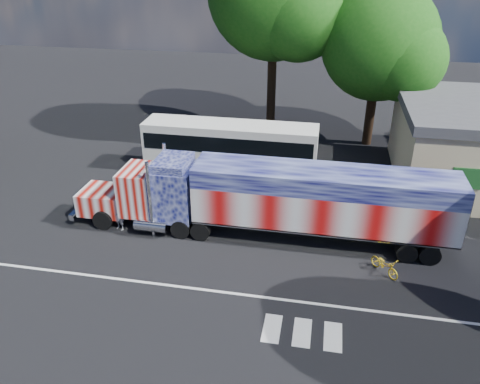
% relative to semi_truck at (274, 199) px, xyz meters
% --- Properties ---
extents(ground, '(100.00, 100.00, 0.00)m').
position_rel_semi_truck_xyz_m(ground, '(-1.93, -2.04, -2.19)').
color(ground, black).
extents(lane_markings, '(30.00, 2.67, 0.01)m').
position_rel_semi_truck_xyz_m(lane_markings, '(-0.22, -5.81, -2.18)').
color(lane_markings, silver).
rests_on(lane_markings, ground).
extents(semi_truck, '(19.96, 3.15, 4.25)m').
position_rel_semi_truck_xyz_m(semi_truck, '(0.00, 0.00, 0.00)').
color(semi_truck, black).
rests_on(semi_truck, ground).
extents(coach_bus, '(11.52, 2.68, 3.35)m').
position_rel_semi_truck_xyz_m(coach_bus, '(-3.87, 7.58, -0.45)').
color(coach_bus, silver).
rests_on(coach_bus, ground).
extents(woman, '(0.75, 0.60, 1.77)m').
position_rel_semi_truck_xyz_m(woman, '(-8.15, -0.94, -1.30)').
color(woman, slate).
rests_on(woman, ground).
extents(bicycle, '(1.54, 1.68, 0.89)m').
position_rel_semi_truck_xyz_m(bicycle, '(5.53, -2.25, -1.75)').
color(bicycle, gold).
rests_on(bicycle, ground).
extents(tree_ne_a, '(8.67, 8.26, 11.78)m').
position_rel_semi_truck_xyz_m(tree_ne_a, '(5.65, 14.56, 5.41)').
color(tree_ne_a, black).
rests_on(tree_ne_a, ground).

